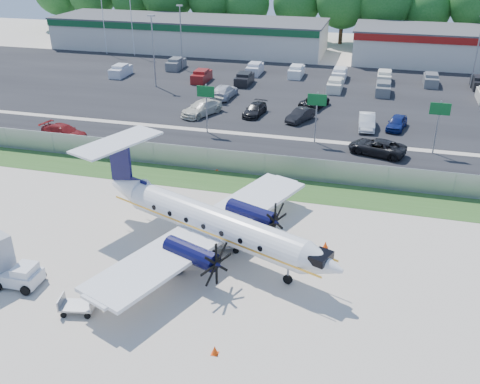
% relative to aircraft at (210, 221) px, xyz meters
% --- Properties ---
extents(ground, '(170.00, 170.00, 0.00)m').
position_rel_aircraft_xyz_m(ground, '(0.77, -1.62, -2.23)').
color(ground, beige).
rests_on(ground, ground).
extents(grass_verge, '(170.00, 4.00, 0.02)m').
position_rel_aircraft_xyz_m(grass_verge, '(0.77, 10.38, -2.22)').
color(grass_verge, '#2D561E').
rests_on(grass_verge, ground).
extents(access_road, '(170.00, 8.00, 0.02)m').
position_rel_aircraft_xyz_m(access_road, '(0.77, 17.38, -2.22)').
color(access_road, black).
rests_on(access_road, ground).
extents(parking_lot, '(170.00, 32.00, 0.02)m').
position_rel_aircraft_xyz_m(parking_lot, '(0.77, 38.38, -2.22)').
color(parking_lot, black).
rests_on(parking_lot, ground).
extents(perimeter_fence, '(120.00, 0.06, 1.99)m').
position_rel_aircraft_xyz_m(perimeter_fence, '(0.77, 12.38, -1.23)').
color(perimeter_fence, gray).
rests_on(perimeter_fence, ground).
extents(building_west, '(46.40, 12.40, 5.24)m').
position_rel_aircraft_xyz_m(building_west, '(-23.23, 60.36, 0.40)').
color(building_west, beige).
rests_on(building_west, ground).
extents(sign_left, '(1.80, 0.26, 5.00)m').
position_rel_aircraft_xyz_m(sign_left, '(-7.23, 21.29, 1.38)').
color(sign_left, gray).
rests_on(sign_left, ground).
extents(sign_mid, '(1.80, 0.26, 5.00)m').
position_rel_aircraft_xyz_m(sign_mid, '(3.77, 21.29, 1.38)').
color(sign_mid, gray).
rests_on(sign_mid, ground).
extents(sign_right, '(1.80, 0.26, 5.00)m').
position_rel_aircraft_xyz_m(sign_right, '(14.77, 21.29, 1.38)').
color(sign_right, gray).
rests_on(sign_right, ground).
extents(flagpole_west, '(1.06, 0.12, 10.00)m').
position_rel_aircraft_xyz_m(flagpole_west, '(-35.15, 53.38, 3.41)').
color(flagpole_west, silver).
rests_on(flagpole_west, ground).
extents(flagpole_east, '(1.06, 0.12, 10.00)m').
position_rel_aircraft_xyz_m(flagpole_east, '(-30.15, 53.38, 3.41)').
color(flagpole_east, silver).
rests_on(flagpole_east, ground).
extents(light_pole_nw, '(0.90, 0.35, 9.09)m').
position_rel_aircraft_xyz_m(light_pole_nw, '(-19.23, 36.38, 3.00)').
color(light_pole_nw, gray).
rests_on(light_pole_nw, ground).
extents(light_pole_sw, '(0.90, 0.35, 9.09)m').
position_rel_aircraft_xyz_m(light_pole_sw, '(-19.23, 46.38, 3.00)').
color(light_pole_sw, gray).
rests_on(light_pole_sw, ground).
extents(light_pole_se, '(0.90, 0.35, 9.09)m').
position_rel_aircraft_xyz_m(light_pole_se, '(20.77, 46.38, 3.00)').
color(light_pole_se, gray).
rests_on(light_pole_se, ground).
extents(tree_line, '(112.00, 6.00, 14.00)m').
position_rel_aircraft_xyz_m(tree_line, '(0.77, 72.38, -2.23)').
color(tree_line, '#195519').
rests_on(tree_line, ground).
extents(aircraft, '(18.72, 18.21, 5.78)m').
position_rel_aircraft_xyz_m(aircraft, '(0.00, 0.00, 0.00)').
color(aircraft, silver).
rests_on(aircraft, ground).
extents(pushback_tug, '(2.57, 1.86, 1.37)m').
position_rel_aircraft_xyz_m(pushback_tug, '(-9.60, -6.27, -1.57)').
color(pushback_tug, silver).
rests_on(pushback_tug, ground).
extents(baggage_cart_near, '(2.54, 2.04, 1.16)m').
position_rel_aircraft_xyz_m(baggage_cart_near, '(0.67, 0.49, -1.69)').
color(baggage_cart_near, gray).
rests_on(baggage_cart_near, ground).
extents(baggage_cart_far, '(2.05, 1.47, 0.98)m').
position_rel_aircraft_xyz_m(baggage_cart_far, '(-5.11, -7.64, -1.78)').
color(baggage_cart_far, gray).
rests_on(baggage_cart_far, ground).
extents(cone_nose, '(0.34, 0.34, 0.49)m').
position_rel_aircraft_xyz_m(cone_nose, '(7.08, 2.37, -2.00)').
color(cone_nose, '#F84207').
rests_on(cone_nose, ground).
extents(cone_port_wing, '(0.35, 0.35, 0.50)m').
position_rel_aircraft_xyz_m(cone_port_wing, '(3.00, -8.78, -2.00)').
color(cone_port_wing, '#F84207').
rests_on(cone_port_wing, ground).
extents(cone_starboard_wing, '(0.34, 0.34, 0.48)m').
position_rel_aircraft_xyz_m(cone_starboard_wing, '(-3.41, 12.48, -2.01)').
color(cone_starboard_wing, '#F84207').
rests_on(cone_starboard_wing, ground).
extents(road_car_west, '(5.40, 3.18, 1.47)m').
position_rel_aircraft_xyz_m(road_car_west, '(-20.18, 15.79, -2.23)').
color(road_car_west, maroon).
rests_on(road_car_west, ground).
extents(road_car_mid, '(5.66, 3.69, 1.45)m').
position_rel_aircraft_xyz_m(road_car_mid, '(9.71, 19.72, -2.23)').
color(road_car_mid, black).
rests_on(road_car_mid, ground).
extents(parked_car_a, '(4.21, 5.88, 1.58)m').
position_rel_aircraft_xyz_m(parked_car_a, '(-9.57, 26.65, -2.23)').
color(parked_car_a, beige).
rests_on(parked_car_a, ground).
extents(parked_car_b, '(2.26, 4.57, 1.28)m').
position_rel_aircraft_xyz_m(parked_car_b, '(-3.83, 28.05, -2.23)').
color(parked_car_b, black).
rests_on(parked_car_b, ground).
extents(parked_car_c, '(2.94, 4.36, 1.36)m').
position_rel_aircraft_xyz_m(parked_car_c, '(1.43, 27.32, -2.23)').
color(parked_car_c, black).
rests_on(parked_car_c, ground).
extents(parked_car_d, '(1.88, 4.68, 1.51)m').
position_rel_aircraft_xyz_m(parked_car_d, '(8.44, 26.79, -2.23)').
color(parked_car_d, silver).
rests_on(parked_car_d, ground).
extents(parked_car_e, '(2.43, 4.33, 1.39)m').
position_rel_aircraft_xyz_m(parked_car_e, '(11.46, 27.36, -2.23)').
color(parked_car_e, navy).
rests_on(parked_car_e, ground).
extents(parked_car_f, '(2.48, 5.61, 1.60)m').
position_rel_aircraft_xyz_m(parked_car_f, '(-9.07, 33.73, -2.23)').
color(parked_car_f, silver).
rests_on(parked_car_f, ground).
extents(parked_car_g, '(3.54, 5.29, 1.35)m').
position_rel_aircraft_xyz_m(parked_car_g, '(2.21, 32.82, -2.23)').
color(parked_car_g, black).
rests_on(parked_car_g, ground).
extents(far_parking_rows, '(56.00, 10.00, 1.60)m').
position_rel_aircraft_xyz_m(far_parking_rows, '(0.77, 43.38, -2.23)').
color(far_parking_rows, gray).
rests_on(far_parking_rows, ground).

